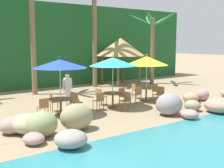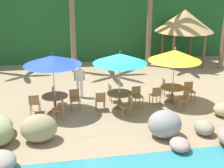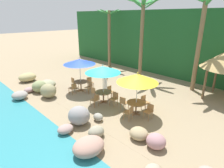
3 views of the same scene
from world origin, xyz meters
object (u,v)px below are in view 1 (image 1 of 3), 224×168
chair_teal_right (126,100)px  palapa_hut (121,47)px  chair_blue_right (74,106)px  waiter_in_white (68,87)px  umbrella_yellow (147,61)px  palm_tree_third (95,19)px  dining_table_yellow (146,90)px  chair_teal_seaward (123,95)px  chair_yellow_seaward (156,90)px  palm_tree_second (32,15)px  umbrella_blue (60,64)px  umbrella_teal (113,62)px  dining_table_blue (61,101)px  chair_yellow_right (160,93)px  chair_blue_seaward (75,101)px  palm_tree_fourth (153,38)px  chair_yellow_inland (136,90)px  dining_table_teal (113,95)px  chair_blue_inland (53,101)px  chair_blue_left (43,106)px  chair_teal_inland (100,95)px  chair_teal_left (99,100)px  chair_yellow_left (137,94)px

chair_teal_right → palapa_hut: palapa_hut is taller
chair_blue_right → waiter_in_white: bearing=67.6°
umbrella_yellow → palm_tree_third: bearing=83.7°
chair_teal_right → dining_table_yellow: size_ratio=0.79×
chair_teal_seaward → chair_yellow_seaward: size_ratio=1.00×
palm_tree_second → umbrella_blue: bearing=-101.5°
chair_teal_seaward → umbrella_yellow: umbrella_yellow is taller
chair_teal_right → umbrella_teal: bearing=101.1°
dining_table_blue → palm_tree_third: 9.64m
chair_yellow_right → chair_blue_seaward: bearing=169.5°
palm_tree_fourth → palapa_hut: palm_tree_fourth is taller
umbrella_blue → chair_yellow_inland: size_ratio=2.99×
chair_teal_seaward → palm_tree_third: bearing=69.2°
chair_blue_right → dining_table_teal: chair_blue_right is taller
waiter_in_white → chair_teal_right: bearing=-54.9°
chair_teal_right → palapa_hut: 9.20m
umbrella_blue → chair_blue_inland: (0.03, 0.85, -1.78)m
chair_teal_right → palapa_hut: bearing=53.5°
chair_teal_right → chair_yellow_right: size_ratio=1.00×
chair_blue_left → chair_teal_inland: same height
chair_teal_inland → chair_yellow_seaward: (3.56, -0.45, 0.00)m
chair_blue_left → dining_table_teal: (3.61, -0.12, 0.10)m
umbrella_teal → palm_tree_second: (-1.57, 5.99, 2.55)m
chair_teal_left → palm_tree_second: 7.46m
umbrella_blue → umbrella_yellow: 5.28m
chair_teal_seaward → palm_tree_fourth: 8.87m
chair_teal_right → palm_tree_third: 9.00m
dining_table_teal → palm_tree_fourth: bearing=33.8°
dining_table_blue → chair_blue_left: (-0.85, -0.04, -0.10)m
chair_teal_right → dining_table_yellow: 2.62m
umbrella_teal → umbrella_blue: bearing=176.8°
chair_blue_seaward → chair_teal_inland: 1.81m
chair_yellow_seaward → palm_tree_fourth: 7.00m
chair_blue_inland → chair_blue_left: (-0.89, -0.89, 0.00)m
chair_yellow_seaward → palapa_hut: 6.70m
umbrella_teal → palapa_hut: palapa_hut is taller
chair_yellow_seaward → waiter_in_white: bearing=165.5°
chair_blue_seaward → chair_yellow_seaward: (5.29, 0.05, 0.00)m
chair_blue_right → chair_yellow_inland: (5.06, 1.83, 0.00)m
chair_yellow_left → palm_tree_third: 7.79m
umbrella_teal → palm_tree_second: size_ratio=0.37×
chair_yellow_seaward → chair_yellow_left: 1.71m
chair_blue_right → palm_tree_fourth: size_ratio=0.16×
chair_teal_seaward → chair_yellow_inland: bearing=29.7°
umbrella_teal → chair_yellow_left: (1.68, 0.14, -1.76)m
dining_table_yellow → palm_tree_third: 7.49m
chair_blue_seaward → waiter_in_white: 1.46m
chair_blue_seaward → umbrella_yellow: (4.44, -0.03, 1.71)m
chair_blue_right → dining_table_yellow: size_ratio=0.79×
chair_blue_seaward → chair_blue_left: same height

